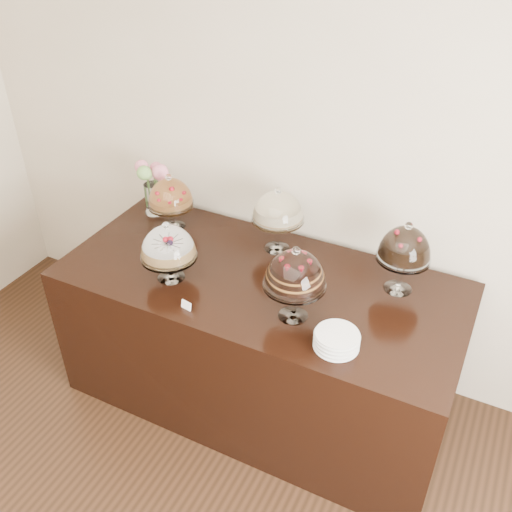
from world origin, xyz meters
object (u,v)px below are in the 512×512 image
at_px(cake_stand_choco_layer, 295,272).
at_px(cake_stand_fruit_tart, 170,195).
at_px(flower_vase, 152,183).
at_px(cake_stand_dark_choco, 405,247).
at_px(plate_stack, 337,340).
at_px(display_counter, 260,340).
at_px(cake_stand_cheesecake, 278,209).
at_px(cake_stand_sugar_sponge, 168,245).

distance_m(cake_stand_choco_layer, cake_stand_fruit_tart, 1.10).
bearing_deg(cake_stand_fruit_tart, flower_vase, 155.34).
xyz_separation_m(cake_stand_dark_choco, plate_stack, (-0.14, -0.56, -0.22)).
height_order(cake_stand_choco_layer, plate_stack, cake_stand_choco_layer).
height_order(cake_stand_choco_layer, flower_vase, cake_stand_choco_layer).
height_order(display_counter, cake_stand_cheesecake, cake_stand_cheesecake).
xyz_separation_m(cake_stand_sugar_sponge, cake_stand_choco_layer, (0.72, 0.00, 0.06)).
bearing_deg(cake_stand_dark_choco, flower_vase, 176.86).
relative_size(display_counter, cake_stand_choco_layer, 5.37).
relative_size(flower_vase, plate_stack, 1.70).
bearing_deg(display_counter, cake_stand_fruit_tart, 161.14).
height_order(cake_stand_sugar_sponge, cake_stand_choco_layer, cake_stand_choco_layer).
bearing_deg(cake_stand_dark_choco, cake_stand_cheesecake, 174.98).
height_order(display_counter, cake_stand_dark_choco, cake_stand_dark_choco).
bearing_deg(cake_stand_choco_layer, cake_stand_dark_choco, 47.65).
height_order(cake_stand_cheesecake, cake_stand_dark_choco, cake_stand_dark_choco).
xyz_separation_m(display_counter, cake_stand_cheesecake, (-0.04, 0.31, 0.71)).
distance_m(display_counter, cake_stand_cheesecake, 0.78).
distance_m(cake_stand_sugar_sponge, plate_stack, 1.01).
bearing_deg(plate_stack, cake_stand_sugar_sponge, 173.48).
relative_size(display_counter, cake_stand_cheesecake, 5.52).
bearing_deg(cake_stand_choco_layer, cake_stand_sugar_sponge, -179.75).
height_order(cake_stand_fruit_tart, flower_vase, cake_stand_fruit_tart).
xyz_separation_m(display_counter, cake_stand_choco_layer, (0.28, -0.20, 0.72)).
bearing_deg(cake_stand_sugar_sponge, cake_stand_choco_layer, 0.25).
xyz_separation_m(display_counter, cake_stand_dark_choco, (0.69, 0.25, 0.72)).
xyz_separation_m(cake_stand_sugar_sponge, cake_stand_dark_choco, (1.13, 0.45, 0.06)).
bearing_deg(display_counter, flower_vase, 159.89).
bearing_deg(cake_stand_cheesecake, cake_stand_dark_choco, -5.02).
bearing_deg(cake_stand_dark_choco, plate_stack, -103.94).
height_order(cake_stand_cheesecake, cake_stand_fruit_tart, cake_stand_cheesecake).
bearing_deg(flower_vase, cake_stand_fruit_tart, -24.66).
bearing_deg(display_counter, cake_stand_sugar_sponge, -155.05).
bearing_deg(plate_stack, cake_stand_choco_layer, 156.62).
relative_size(display_counter, cake_stand_sugar_sponge, 6.31).
relative_size(cake_stand_cheesecake, plate_stack, 1.92).
distance_m(display_counter, plate_stack, 0.80).
distance_m(flower_vase, plate_stack, 1.61).
height_order(cake_stand_fruit_tart, plate_stack, cake_stand_fruit_tart).
xyz_separation_m(cake_stand_sugar_sponge, cake_stand_cheesecake, (0.39, 0.51, 0.05)).
xyz_separation_m(display_counter, plate_stack, (0.55, -0.32, 0.49)).
distance_m(cake_stand_choco_layer, cake_stand_dark_choco, 0.61).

